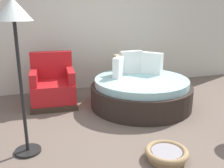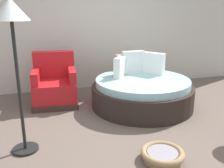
{
  "view_description": "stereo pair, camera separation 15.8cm",
  "coord_description": "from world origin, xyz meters",
  "px_view_note": "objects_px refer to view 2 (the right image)",
  "views": [
    {
      "loc": [
        -1.31,
        -3.05,
        1.7
      ],
      "look_at": [
        -0.07,
        0.63,
        0.55
      ],
      "focal_mm": 40.66,
      "sensor_mm": 36.0,
      "label": 1
    },
    {
      "loc": [
        -1.15,
        -3.1,
        1.7
      ],
      "look_at": [
        -0.07,
        0.63,
        0.55
      ],
      "focal_mm": 40.66,
      "sensor_mm": 36.0,
      "label": 2
    }
  ],
  "objects_px": {
    "round_daybed": "(142,91)",
    "pet_basket": "(162,155)",
    "floor_lamp": "(12,25)",
    "red_armchair": "(55,86)"
  },
  "relations": [
    {
      "from": "floor_lamp",
      "to": "red_armchair",
      "type": "bearing_deg",
      "value": 72.78
    },
    {
      "from": "round_daybed",
      "to": "floor_lamp",
      "type": "relative_size",
      "value": 1.0
    },
    {
      "from": "round_daybed",
      "to": "floor_lamp",
      "type": "distance_m",
      "value": 2.57
    },
    {
      "from": "round_daybed",
      "to": "pet_basket",
      "type": "height_order",
      "value": "round_daybed"
    },
    {
      "from": "pet_basket",
      "to": "floor_lamp",
      "type": "bearing_deg",
      "value": 156.0
    },
    {
      "from": "pet_basket",
      "to": "floor_lamp",
      "type": "height_order",
      "value": "floor_lamp"
    },
    {
      "from": "round_daybed",
      "to": "red_armchair",
      "type": "xyz_separation_m",
      "value": [
        -1.5,
        0.57,
        0.06
      ]
    },
    {
      "from": "round_daybed",
      "to": "pet_basket",
      "type": "xyz_separation_m",
      "value": [
        -0.45,
        -1.71,
        -0.2
      ]
    },
    {
      "from": "round_daybed",
      "to": "red_armchair",
      "type": "bearing_deg",
      "value": 159.03
    },
    {
      "from": "round_daybed",
      "to": "red_armchair",
      "type": "distance_m",
      "value": 1.6
    }
  ]
}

